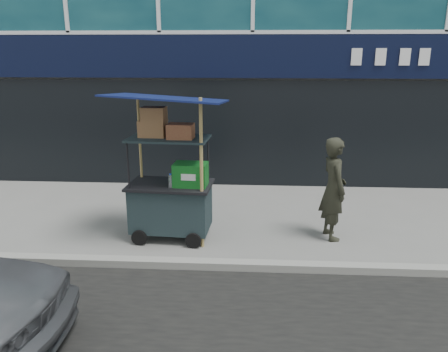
{
  "coord_description": "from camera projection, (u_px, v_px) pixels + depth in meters",
  "views": [
    {
      "loc": [
        -0.03,
        -5.87,
        3.04
      ],
      "look_at": [
        -0.45,
        1.2,
        0.99
      ],
      "focal_mm": 35.0,
      "sensor_mm": 36.0,
      "label": 1
    }
  ],
  "objects": [
    {
      "name": "ground",
      "position": [
        249.0,
        263.0,
        6.47
      ],
      "size": [
        80.0,
        80.0,
        0.0
      ],
      "primitive_type": "plane",
      "color": "slate",
      "rests_on": "ground"
    },
    {
      "name": "vendor_cart",
      "position": [
        171.0,
        189.0,
        7.14
      ],
      "size": [
        1.87,
        1.38,
        2.42
      ],
      "rotation": [
        0.0,
        0.0,
        -0.07
      ],
      "color": "black",
      "rests_on": "ground"
    },
    {
      "name": "vendor_man",
      "position": [
        333.0,
        189.0,
        7.13
      ],
      "size": [
        0.53,
        0.69,
        1.71
      ],
      "primitive_type": "imported",
      "rotation": [
        0.0,
        0.0,
        1.77
      ],
      "color": "black",
      "rests_on": "ground"
    },
    {
      "name": "curb",
      "position": [
        249.0,
        266.0,
        6.26
      ],
      "size": [
        80.0,
        0.18,
        0.12
      ],
      "primitive_type": "cube",
      "color": "gray",
      "rests_on": "ground"
    }
  ]
}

